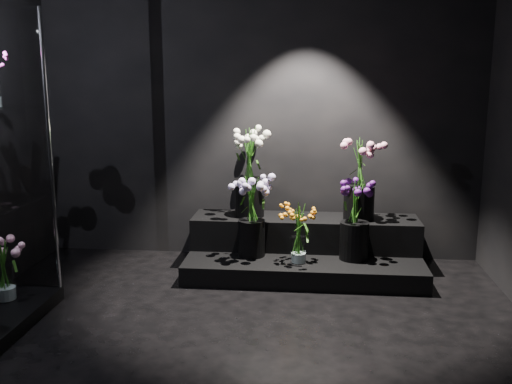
# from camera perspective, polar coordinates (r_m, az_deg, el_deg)

# --- Properties ---
(floor) EXTENTS (4.00, 4.00, 0.00)m
(floor) POSITION_cam_1_polar(r_m,az_deg,el_deg) (3.64, -2.56, -15.86)
(floor) COLOR black
(floor) RESTS_ON ground
(wall_back) EXTENTS (4.00, 0.00, 4.00)m
(wall_back) POSITION_cam_1_polar(r_m,az_deg,el_deg) (5.22, 0.42, 8.57)
(wall_back) COLOR black
(wall_back) RESTS_ON floor
(wall_front) EXTENTS (4.00, 0.00, 4.00)m
(wall_front) POSITION_cam_1_polar(r_m,az_deg,el_deg) (1.32, -15.50, -1.23)
(wall_front) COLOR black
(wall_front) RESTS_ON floor
(display_riser) EXTENTS (1.99, 0.89, 0.44)m
(display_riser) POSITION_cam_1_polar(r_m,az_deg,el_deg) (5.03, 4.85, -5.72)
(display_riser) COLOR black
(display_riser) RESTS_ON floor
(bouquet_orange_bells) EXTENTS (0.26, 0.26, 0.49)m
(bouquet_orange_bells) POSITION_cam_1_polar(r_m,az_deg,el_deg) (4.67, 4.31, -4.08)
(bouquet_orange_bells) COLOR white
(bouquet_orange_bells) RESTS_ON display_riser
(bouquet_lilac) EXTENTS (0.44, 0.44, 0.70)m
(bouquet_lilac) POSITION_cam_1_polar(r_m,az_deg,el_deg) (4.79, -0.45, -1.69)
(bouquet_lilac) COLOR black
(bouquet_lilac) RESTS_ON display_riser
(bouquet_purple) EXTENTS (0.40, 0.40, 0.66)m
(bouquet_purple) POSITION_cam_1_polar(r_m,az_deg,el_deg) (4.78, 9.87, -2.40)
(bouquet_purple) COLOR black
(bouquet_purple) RESTS_ON display_riser
(bouquet_cream_roses) EXTENTS (0.50, 0.50, 0.79)m
(bouquet_cream_roses) POSITION_cam_1_polar(r_m,az_deg,el_deg) (5.01, -0.67, 2.62)
(bouquet_cream_roses) COLOR black
(bouquet_cream_roses) RESTS_ON display_riser
(bouquet_pink_roses) EXTENTS (0.39, 0.39, 0.71)m
(bouquet_pink_roses) POSITION_cam_1_polar(r_m,az_deg,el_deg) (4.99, 10.35, 1.62)
(bouquet_pink_roses) COLOR black
(bouquet_pink_roses) RESTS_ON display_riser
(bouquet_case_base_pink) EXTENTS (0.37, 0.37, 0.46)m
(bouquet_case_base_pink) POSITION_cam_1_polar(r_m,az_deg,el_deg) (4.46, -23.94, -6.89)
(bouquet_case_base_pink) COLOR white
(bouquet_case_base_pink) RESTS_ON display_case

